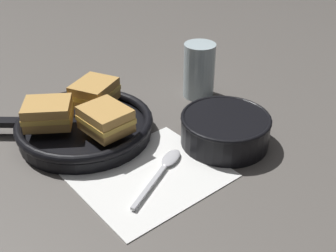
% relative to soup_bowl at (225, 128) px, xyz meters
% --- Properties ---
extents(ground_plane, '(4.00, 4.00, 0.00)m').
position_rel_soup_bowl_xyz_m(ground_plane, '(-0.08, 0.05, -0.03)').
color(ground_plane, '#56514C').
extents(napkin, '(0.26, 0.23, 0.00)m').
position_rel_soup_bowl_xyz_m(napkin, '(-0.18, -0.00, -0.03)').
color(napkin, white).
rests_on(napkin, ground_plane).
extents(soup_bowl, '(0.17, 0.17, 0.06)m').
position_rel_soup_bowl_xyz_m(soup_bowl, '(0.00, 0.00, 0.00)').
color(soup_bowl, black).
rests_on(soup_bowl, ground_plane).
extents(spoon, '(0.16, 0.11, 0.01)m').
position_rel_soup_bowl_xyz_m(spoon, '(-0.14, -0.00, -0.03)').
color(spoon, '#B7B7BC').
rests_on(spoon, napkin).
extents(skillet, '(0.34, 0.29, 0.04)m').
position_rel_soup_bowl_xyz_m(skillet, '(-0.21, 0.18, -0.01)').
color(skillet, black).
rests_on(skillet, ground_plane).
extents(sandwich_near_left, '(0.12, 0.11, 0.05)m').
position_rel_soup_bowl_xyz_m(sandwich_near_left, '(-0.27, 0.20, 0.03)').
color(sandwich_near_left, '#C18E47').
rests_on(sandwich_near_left, skillet).
extents(sandwich_near_right, '(0.09, 0.10, 0.05)m').
position_rel_soup_bowl_xyz_m(sandwich_near_right, '(-0.20, 0.12, 0.03)').
color(sandwich_near_right, '#C18E47').
rests_on(sandwich_near_right, skillet).
extents(sandwich_far_left, '(0.12, 0.11, 0.05)m').
position_rel_soup_bowl_xyz_m(sandwich_far_left, '(-0.16, 0.23, 0.03)').
color(sandwich_far_left, '#C18E47').
rests_on(sandwich_far_left, skillet).
extents(drinking_glass, '(0.07, 0.07, 0.13)m').
position_rel_soup_bowl_xyz_m(drinking_glass, '(0.09, 0.19, 0.03)').
color(drinking_glass, silver).
rests_on(drinking_glass, ground_plane).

